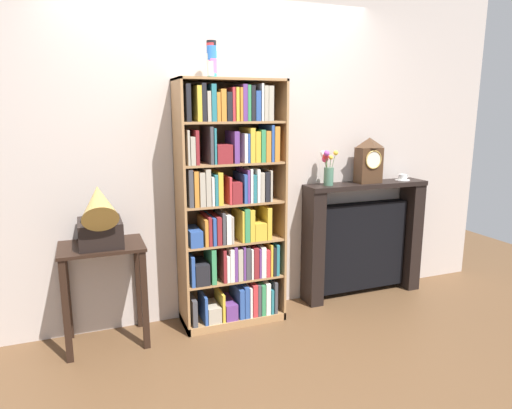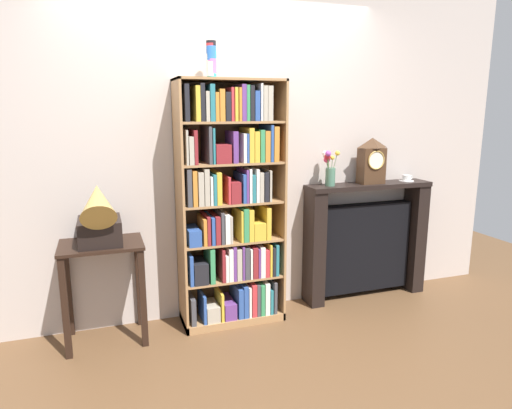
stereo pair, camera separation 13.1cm
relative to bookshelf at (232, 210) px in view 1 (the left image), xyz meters
The scene contains 10 objects.
ground_plane 0.92m from the bookshelf, 91.28° to the right, with size 7.88×6.40×0.02m, color brown.
wall_back 0.51m from the bookshelf, 56.62° to the left, with size 4.88×0.08×2.69m, color beige.
bookshelf is the anchor object (origin of this frame).
cup_stack 1.12m from the bookshelf, 163.33° to the left, with size 0.07×0.07×0.26m.
side_table_left 1.03m from the bookshelf, behind, with size 0.57×0.42×0.74m.
gramophone 0.97m from the bookshelf, behind, with size 0.29×0.48×0.51m.
fireplace_mantel 1.33m from the bookshelf, ahead, with size 1.15×0.24×1.04m.
mantel_clock 1.32m from the bookshelf, ahead, with size 0.21×0.14×0.39m.
flower_vase 0.92m from the bookshelf, ahead, with size 0.13×0.12×0.30m.
teacup_with_saucer 1.66m from the bookshelf, ahead, with size 0.13×0.13×0.06m.
Camera 1 is at (-1.05, -3.20, 1.68)m, focal length 31.85 mm.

